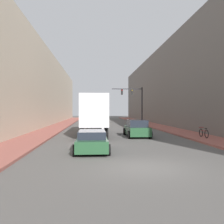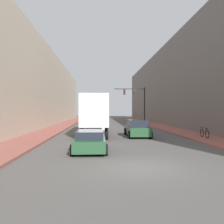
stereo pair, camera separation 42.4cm
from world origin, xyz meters
The scene contains 10 objects.
ground_plane centered at (0.00, 0.00, 0.00)m, with size 200.00×200.00×0.00m, color #565451.
sidewalk_right centered at (7.51, 30.00, 0.07)m, with size 3.05×80.00×0.15m.
sidewalk_left centered at (-7.51, 30.00, 0.07)m, with size 3.05×80.00×0.15m.
building_right centered at (12.04, 30.00, 6.68)m, with size 6.00×80.00×13.36m.
building_left centered at (-12.04, 30.00, 5.95)m, with size 6.00×80.00×11.91m.
semi_truck centered at (-2.18, 15.88, 2.24)m, with size 2.45×13.23×3.93m.
sedan_car centered at (-2.32, 4.65, 0.62)m, with size 2.08×4.59×1.28m.
suv_car centered at (1.89, 12.76, 0.76)m, with size 2.14×4.68×1.61m.
traffic_signal_gantry centered at (4.68, 30.37, 4.35)m, with size 5.16×0.35×6.36m.
parked_bicycle centered at (7.36, 10.26, 0.53)m, with size 0.44×1.82×0.86m.
Camera 2 is at (-1.78, -10.83, 2.53)m, focal length 40.00 mm.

